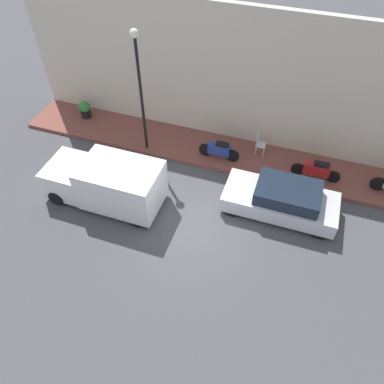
# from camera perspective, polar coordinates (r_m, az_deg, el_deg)

# --- Properties ---
(ground_plane) EXTENTS (60.00, 60.00, 0.00)m
(ground_plane) POSITION_cam_1_polar(r_m,az_deg,el_deg) (14.02, -0.04, -5.16)
(ground_plane) COLOR #47474C
(sidewalk) EXTENTS (2.30, 18.96, 0.16)m
(sidewalk) POSITION_cam_1_polar(r_m,az_deg,el_deg) (16.87, 4.77, 5.97)
(sidewalk) COLOR brown
(sidewalk) RESTS_ON ground_plane
(building_facade) EXTENTS (0.30, 18.96, 6.00)m
(building_facade) POSITION_cam_1_polar(r_m,az_deg,el_deg) (16.23, 6.72, 16.67)
(building_facade) COLOR beige
(building_facade) RESTS_ON ground_plane
(parked_car) EXTENTS (1.80, 4.23, 1.34)m
(parked_car) POSITION_cam_1_polar(r_m,az_deg,el_deg) (14.40, 13.53, -1.12)
(parked_car) COLOR silver
(parked_car) RESTS_ON ground_plane
(delivery_van) EXTENTS (1.94, 4.52, 1.87)m
(delivery_van) POSITION_cam_1_polar(r_m,az_deg,el_deg) (14.59, -13.04, 1.47)
(delivery_van) COLOR white
(delivery_van) RESTS_ON ground_plane
(motorcycle_red) EXTENTS (0.30, 1.98, 0.84)m
(motorcycle_red) POSITION_cam_1_polar(r_m,az_deg,el_deg) (16.03, 18.45, 3.23)
(motorcycle_red) COLOR #B21E1E
(motorcycle_red) RESTS_ON sidewalk
(motorcycle_blue) EXTENTS (0.30, 1.79, 0.84)m
(motorcycle_blue) POSITION_cam_1_polar(r_m,az_deg,el_deg) (16.19, 4.17, 6.42)
(motorcycle_blue) COLOR navy
(motorcycle_blue) RESTS_ON sidewalk
(streetlamp) EXTENTS (0.35, 0.35, 5.34)m
(streetlamp) POSITION_cam_1_polar(r_m,az_deg,el_deg) (15.13, -8.06, 16.99)
(streetlamp) COLOR black
(streetlamp) RESTS_ON sidewalk
(potted_plant) EXTENTS (0.55, 0.55, 0.85)m
(potted_plant) POSITION_cam_1_polar(r_m,az_deg,el_deg) (19.32, -15.99, 12.07)
(potted_plant) COLOR black
(potted_plant) RESTS_ON sidewalk
(cafe_chair) EXTENTS (0.40, 0.40, 0.98)m
(cafe_chair) POSITION_cam_1_polar(r_m,az_deg,el_deg) (16.57, 10.23, 7.33)
(cafe_chair) COLOR silver
(cafe_chair) RESTS_ON sidewalk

